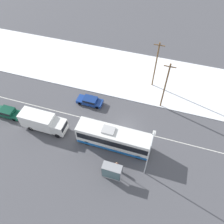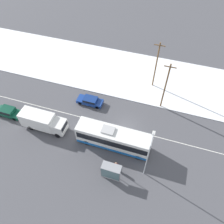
% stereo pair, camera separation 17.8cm
% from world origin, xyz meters
% --- Properties ---
extents(ground_plane, '(120.00, 120.00, 0.00)m').
position_xyz_m(ground_plane, '(0.00, 0.00, 0.00)').
color(ground_plane, '#4C4C51').
extents(snow_lot, '(80.00, 13.99, 0.12)m').
position_xyz_m(snow_lot, '(0.00, 13.11, 0.06)').
color(snow_lot, white).
rests_on(snow_lot, ground_plane).
extents(lane_marking_center, '(60.00, 0.12, 0.00)m').
position_xyz_m(lane_marking_center, '(0.00, 0.00, 0.00)').
color(lane_marking_center, silver).
rests_on(lane_marking_center, ground_plane).
extents(city_bus, '(10.82, 2.57, 3.61)m').
position_xyz_m(city_bus, '(-0.83, -3.41, 1.76)').
color(city_bus, white).
rests_on(city_bus, ground_plane).
extents(box_truck, '(7.21, 2.30, 2.96)m').
position_xyz_m(box_truck, '(-12.23, -3.70, 1.64)').
color(box_truck, silver).
rests_on(box_truck, ground_plane).
extents(sedan_car, '(4.48, 1.80, 1.28)m').
position_xyz_m(sedan_car, '(-7.24, 3.37, 0.71)').
color(sedan_car, navy).
rests_on(sedan_car, ground_plane).
extents(parked_car_near_truck, '(4.24, 1.80, 1.45)m').
position_xyz_m(parked_car_near_truck, '(-19.09, -3.16, 0.79)').
color(parked_car_near_truck, '#0F4733').
rests_on(parked_car_near_truck, ground_plane).
extents(pedestrian_at_stop, '(0.64, 0.28, 1.77)m').
position_xyz_m(pedestrian_at_stop, '(0.67, -6.99, 1.09)').
color(pedestrian_at_stop, '#23232D').
rests_on(pedestrian_at_stop, ground_plane).
extents(bus_shelter, '(2.58, 1.20, 2.40)m').
position_xyz_m(bus_shelter, '(0.35, -8.29, 1.67)').
color(bus_shelter, gray).
rests_on(bus_shelter, ground_plane).
extents(streetlamp, '(0.36, 2.33, 7.12)m').
position_xyz_m(streetlamp, '(4.47, -5.97, 4.49)').
color(streetlamp, '#9EA3A8').
rests_on(streetlamp, ground_plane).
extents(utility_pole_roadside, '(1.80, 0.24, 8.98)m').
position_xyz_m(utility_pole_roadside, '(4.53, 6.49, 4.68)').
color(utility_pole_roadside, brown).
rests_on(utility_pole_roadside, ground_plane).
extents(utility_pole_snowlot, '(1.80, 0.24, 9.10)m').
position_xyz_m(utility_pole_snowlot, '(2.18, 11.25, 4.74)').
color(utility_pole_snowlot, brown).
rests_on(utility_pole_snowlot, ground_plane).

